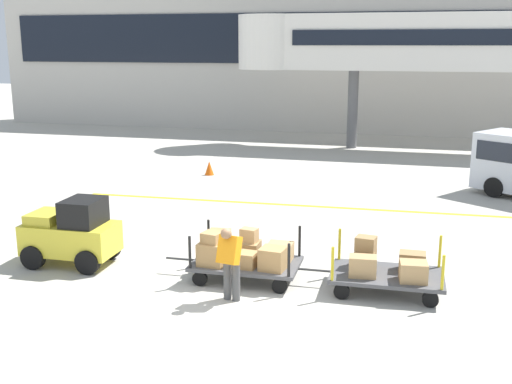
# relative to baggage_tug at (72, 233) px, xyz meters

# --- Properties ---
(ground_plane) EXTENTS (120.00, 120.00, 0.00)m
(ground_plane) POSITION_rel_baggage_tug_xyz_m (4.28, -1.48, -0.75)
(ground_plane) COLOR #B2ADA0
(apron_lead_line) EXTENTS (20.71, 0.81, 0.01)m
(apron_lead_line) POSITION_rel_baggage_tug_xyz_m (7.30, 6.74, -0.75)
(apron_lead_line) COLOR yellow
(apron_lead_line) RESTS_ON ground_plane
(terminal_building) EXTENTS (44.47, 2.51, 9.65)m
(terminal_building) POSITION_rel_baggage_tug_xyz_m (4.28, 24.51, 4.08)
(terminal_building) COLOR #BCB7AD
(terminal_building) RESTS_ON ground_plane
(jet_bridge) EXTENTS (18.19, 3.00, 6.39)m
(jet_bridge) POSITION_rel_baggage_tug_xyz_m (7.22, 18.51, 4.28)
(jet_bridge) COLOR silver
(jet_bridge) RESTS_ON ground_plane
(baggage_tug) EXTENTS (2.12, 1.25, 1.58)m
(baggage_tug) POSITION_rel_baggage_tug_xyz_m (0.00, 0.00, 0.00)
(baggage_tug) COLOR gold
(baggage_tug) RESTS_ON ground_plane
(baggage_cart_lead) EXTENTS (3.01, 1.43, 1.12)m
(baggage_cart_lead) POSITION_rel_baggage_tug_xyz_m (4.13, 0.03, -0.20)
(baggage_cart_lead) COLOR #4C4C4F
(baggage_cart_lead) RESTS_ON ground_plane
(baggage_cart_middle) EXTENTS (3.01, 1.43, 1.10)m
(baggage_cart_middle) POSITION_rel_baggage_tug_xyz_m (7.16, 0.11, -0.25)
(baggage_cart_middle) COLOR #4C4C4F
(baggage_cart_middle) RESTS_ON ground_plane
(baggage_handler) EXTENTS (0.47, 0.49, 1.56)m
(baggage_handler) POSITION_rel_baggage_tug_xyz_m (4.17, -1.16, 0.11)
(baggage_handler) COLOR #4C4C4C
(baggage_handler) RESTS_ON ground_plane
(safety_cone_near) EXTENTS (0.36, 0.36, 0.55)m
(safety_cone_near) POSITION_rel_baggage_tug_xyz_m (-0.19, 10.48, -0.48)
(safety_cone_near) COLOR #EA590F
(safety_cone_near) RESTS_ON ground_plane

